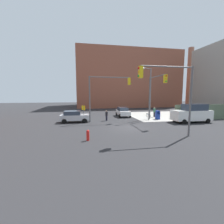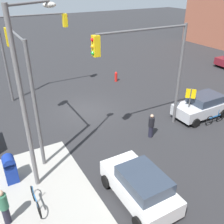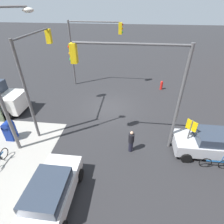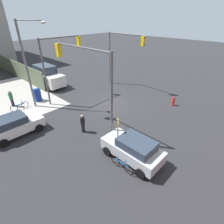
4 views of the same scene
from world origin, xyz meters
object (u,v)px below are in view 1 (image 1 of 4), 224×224
mailbox_blue (158,115)px  coupe_silver (74,116)px  traffic_signal_se_corner (171,87)px  bicycle_at_crosswalk (74,119)px  street_lamp_corner (149,90)px  bicycle_leaning_on_fence (148,115)px  pedestrian_waiting (154,112)px  sedan_white (123,112)px  traffic_signal_nw_corner (106,89)px  van_white_delivery (192,113)px  pedestrian_crossing (107,115)px  fire_hydrant (88,135)px  smokestack (190,77)px  traffic_signal_ne_corner (155,90)px

mailbox_blue → coupe_silver: coupe_silver is taller
traffic_signal_se_corner → bicycle_at_crosswalk: size_ratio=3.71×
street_lamp_corner → bicycle_leaning_on_fence: bearing=66.6°
coupe_silver → pedestrian_waiting: 13.76m
sedan_white → bicycle_at_crosswalk: (-8.33, -3.02, -0.50)m
street_lamp_corner → sedan_white: (-3.37, 3.43, -3.86)m
traffic_signal_nw_corner → van_white_delivery: (11.93, -2.70, -3.39)m
traffic_signal_se_corner → sedan_white: bearing=94.0°
van_white_delivery → pedestrian_crossing: 12.28m
traffic_signal_nw_corner → sedan_white: bearing=50.9°
fire_hydrant → bicycle_leaning_on_fence: bearing=47.1°
mailbox_blue → bicycle_leaning_on_fence: mailbox_blue is taller
bicycle_leaning_on_fence → street_lamp_corner: bearing=-113.4°
sedan_white → pedestrian_waiting: bearing=-17.0°
van_white_delivery → bicycle_at_crosswalk: 17.14m
smokestack → fire_hydrant: (-35.63, -34.20, -9.35)m
traffic_signal_se_corner → fire_hydrant: traffic_signal_se_corner is taller
fire_hydrant → bicycle_at_crosswalk: size_ratio=0.54×
traffic_signal_se_corner → mailbox_blue: bearing=68.6°
sedan_white → traffic_signal_nw_corner: bearing=-129.1°
smokestack → mailbox_blue: (-24.43, -25.00, -9.08)m
mailbox_blue → street_lamp_corner: bearing=155.9°
street_lamp_corner → pedestrian_waiting: (1.90, 1.82, -3.81)m
coupe_silver → van_white_delivery: van_white_delivery is taller
traffic_signal_nw_corner → mailbox_blue: bearing=3.4°
pedestrian_crossing → street_lamp_corner: bearing=-91.7°
coupe_silver → pedestrian_crossing: coupe_silver is taller
traffic_signal_ne_corner → van_white_delivery: traffic_signal_ne_corner is taller
smokestack → pedestrian_crossing: (-32.63, -24.80, -9.03)m
traffic_signal_nw_corner → mailbox_blue: traffic_signal_nw_corner is taller
smokestack → pedestrian_crossing: 41.97m
smokestack → mailbox_blue: size_ratio=13.76×
coupe_silver → bicycle_at_crosswalk: coupe_silver is taller
traffic_signal_se_corner → bicycle_at_crosswalk: 14.65m
mailbox_blue → bicycle_at_crosswalk: 13.05m
pedestrian_waiting → sedan_white: bearing=38.6°
street_lamp_corner → coupe_silver: 12.26m
fire_hydrant → sedan_white: size_ratio=0.24×
street_lamp_corner → van_white_delivery: 7.06m
traffic_signal_nw_corner → coupe_silver: traffic_signal_nw_corner is taller
fire_hydrant → bicycle_at_crosswalk: (-1.80, 10.20, -0.14)m
bicycle_leaning_on_fence → pedestrian_crossing: bearing=-165.3°
bicycle_leaning_on_fence → mailbox_blue: bearing=-74.7°
van_white_delivery → bicycle_at_crosswalk: (-16.59, 4.20, -0.93)m
sedan_white → van_white_delivery: 10.98m
pedestrian_waiting → pedestrian_crossing: bearing=69.6°
bicycle_at_crosswalk → street_lamp_corner: bearing=-2.0°
bicycle_at_crosswalk → bicycle_leaning_on_fence: bearing=5.5°
mailbox_blue → fire_hydrant: size_ratio=1.52×
traffic_signal_ne_corner → pedestrian_waiting: traffic_signal_ne_corner is taller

